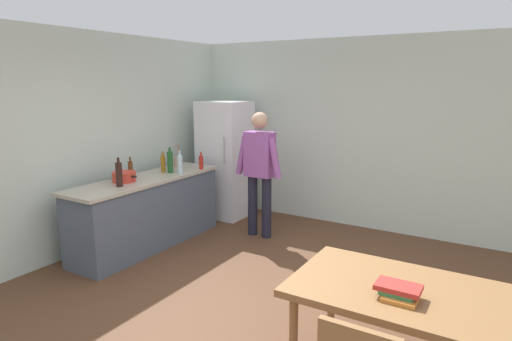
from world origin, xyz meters
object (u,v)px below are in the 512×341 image
refrigerator (225,159)px  bottle_wine_dark (119,174)px  bottle_oil_amber (163,163)px  bottle_sauce_red (201,162)px  book_stack (399,291)px  dining_table (399,299)px  person (259,166)px  utensil_jar (178,161)px  bottle_wine_green (170,162)px  cooking_pot (124,177)px  bottle_water_clear (180,163)px  bottle_beer_brown (131,169)px

refrigerator → bottle_wine_dark: refrigerator is taller
bottle_wine_dark → bottle_oil_amber: bearing=99.3°
bottle_sauce_red → book_stack: bottle_sauce_red is taller
refrigerator → bottle_oil_amber: bearing=-97.3°
dining_table → bottle_sauce_red: bottle_sauce_red is taller
refrigerator → book_stack: bearing=-40.6°
person → bottle_oil_amber: 1.29m
refrigerator → utensil_jar: refrigerator is taller
utensil_jar → bottle_oil_amber: utensil_jar is taller
bottle_wine_green → refrigerator: bearing=87.8°
cooking_pot → bottle_oil_amber: size_ratio=1.43×
bottle_water_clear → refrigerator: bearing=93.7°
refrigerator → book_stack: refrigerator is taller
bottle_wine_dark → bottle_wine_green: (-0.04, 0.90, 0.00)m
refrigerator → cooking_pot: bearing=-95.0°
bottle_water_clear → bottle_beer_brown: bearing=-124.6°
person → bottle_beer_brown: (-1.24, -1.12, 0.03)m
bottle_beer_brown → bottle_wine_green: bearing=62.7°
utensil_jar → bottle_wine_green: 0.42m
refrigerator → cooking_pot: refrigerator is taller
utensil_jar → bottle_water_clear: size_ratio=1.07×
cooking_pot → bottle_wine_green: size_ratio=1.18×
bottle_sauce_red → book_stack: 3.78m
bottle_wine_dark → bottle_sauce_red: bearing=82.7°
bottle_wine_dark → book_stack: size_ratio=1.23×
bottle_sauce_red → dining_table: bearing=-31.1°
person → bottle_sauce_red: size_ratio=7.08×
utensil_jar → book_stack: size_ratio=1.16×
bottle_beer_brown → bottle_sauce_red: bottle_beer_brown is taller
cooking_pot → bottle_beer_brown: bearing=119.1°
cooking_pot → bottle_wine_green: bearing=80.2°
bottle_beer_brown → refrigerator: bearing=80.2°
bottle_oil_amber → bottle_wine_green: size_ratio=0.82×
bottle_water_clear → bottle_wine_green: (-0.12, -0.06, 0.02)m
refrigerator → dining_table: 4.27m
dining_table → bottle_oil_amber: 3.77m
bottle_wine_green → utensil_jar: bearing=117.1°
bottle_sauce_red → book_stack: size_ratio=0.87×
person → utensil_jar: person is taller
utensil_jar → bottle_wine_green: bottle_wine_green is taller
refrigerator → bottle_beer_brown: refrigerator is taller
bottle_wine_green → bottle_sauce_red: 0.45m
bottle_water_clear → book_stack: size_ratio=1.09×
bottle_wine_dark → bottle_beer_brown: bearing=122.9°
person → bottle_oil_amber: (-1.11, -0.67, 0.04)m
cooking_pot → bottle_sauce_red: (0.32, 1.09, 0.04)m
cooking_pot → bottle_beer_brown: (-0.12, 0.22, 0.05)m
dining_table → bottle_water_clear: bottle_water_clear is taller
bottle_oil_amber → bottle_wine_green: 0.11m
cooking_pot → bottle_beer_brown: 0.26m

